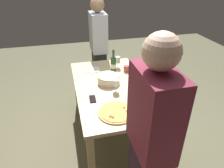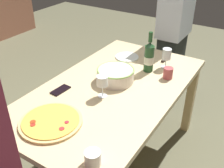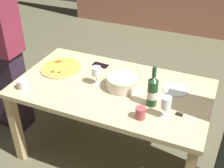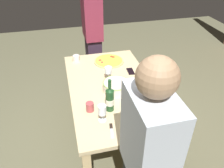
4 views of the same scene
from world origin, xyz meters
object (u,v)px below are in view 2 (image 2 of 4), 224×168
Objects in this scene: side_plate at (127,57)px; person_guest_left at (174,33)px; pizza_knife at (165,60)px; pizza at (51,122)px; cup_ceramic at (93,158)px; dining_table at (112,98)px; wine_glass_by_bottle at (102,81)px; cup_amber at (168,73)px; wine_glass_near_pizza at (167,55)px; wine_bottle at (149,57)px; cell_phone at (61,90)px; serving_bowl at (116,74)px.

side_plate is 0.13× the size of person_guest_left.
pizza_knife is (0.13, -0.31, 0.00)m from side_plate.
cup_ceramic is (-0.12, -0.39, 0.03)m from pizza.
side_plate is at bearing -16.09° from person_guest_left.
cup_ceramic is at bearing -155.07° from dining_table.
person_guest_left is at bearing 8.64° from cup_ceramic.
side_plate is 0.63m from person_guest_left.
dining_table is 0.25m from wine_glass_by_bottle.
person_guest_left is (1.09, -0.04, 0.18)m from dining_table.
cup_amber is (0.34, -0.29, 0.14)m from dining_table.
pizza is 1.08m from wine_glass_near_pizza.
pizza_knife is (0.28, 0.13, -0.04)m from cup_amber.
wine_bottle is at bearing -16.67° from dining_table.
cup_ceramic is at bearing -179.09° from cup_amber.
person_guest_left is (1.22, -0.03, -0.03)m from wine_glass_by_bottle.
cell_phone is at bearing 32.72° from pizza.
pizza_knife reaches higher than cell_phone.
person_guest_left is (1.62, -0.13, 0.07)m from pizza.
serving_bowl reaches higher than cell_phone.
dining_table is at bearing 24.93° from cup_ceramic.
side_plate is at bearing 21.82° from cup_ceramic.
wine_glass_near_pizza is 0.80× the size of side_plate.
side_plate is 1.43× the size of cell_phone.
pizza is at bearing -2.43° from person_guest_left.
dining_table is 1.10m from person_guest_left.
wine_glass_by_bottle is (-0.50, 0.10, -0.01)m from wine_bottle.
wine_glass_near_pizza is 1.98× the size of cup_ceramic.
wine_glass_by_bottle reaches higher than dining_table.
side_plate is (0.41, 0.13, -0.05)m from serving_bowl.
pizza is at bearing 73.09° from cup_ceramic.
pizza_knife is (0.53, -0.18, -0.05)m from serving_bowl.
wine_glass_by_bottle is at bearing 168.90° from pizza_knife.
cup_amber is at bearing -40.46° from dining_table.
wine_glass_by_bottle is (-0.14, -0.01, 0.21)m from dining_table.
cell_phone is at bearing 109.45° from wine_glass_by_bottle.
serving_bowl is (0.63, -0.06, 0.05)m from pizza.
pizza_knife is (0.62, -0.16, 0.10)m from dining_table.
side_plate is 1.31× the size of pizza_knife.
wine_bottle is 0.72m from person_guest_left.
cup_ceramic reaches higher than pizza.
pizza is 0.41m from cup_ceramic.
pizza reaches higher than side_plate.
cell_phone is at bearing 130.13° from dining_table.
wine_bottle is (0.28, -0.13, 0.07)m from serving_bowl.
wine_glass_near_pizza is at bearing -15.96° from pizza.
wine_bottle is 3.90× the size of cup_ceramic.
dining_table is 4.92× the size of wine_bottle.
wine_glass_by_bottle is 0.56m from cup_amber.
wine_bottle reaches higher than pizza_knife.
cup_ceramic is 1.29m from pizza_knife.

